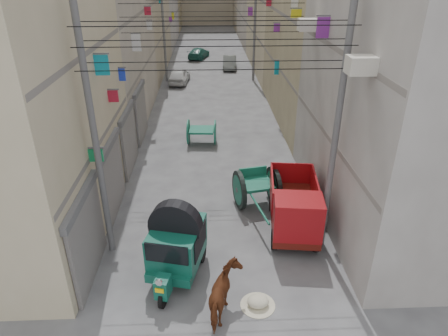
{
  "coord_description": "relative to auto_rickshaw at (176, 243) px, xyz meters",
  "views": [
    {
      "loc": [
        -0.26,
        -5.02,
        8.68
      ],
      "look_at": [
        0.24,
        6.5,
        2.78
      ],
      "focal_mm": 32.0,
      "sensor_mm": 36.0,
      "label": 1
    }
  ],
  "objects": [
    {
      "name": "shutters_left",
      "position": [
        -2.64,
        5.61,
        0.34
      ],
      "size": [
        0.18,
        14.4,
        2.88
      ],
      "color": "#535258",
      "rests_on": "ground"
    },
    {
      "name": "signboards",
      "position": [
        1.27,
        16.9,
        2.28
      ],
      "size": [
        8.22,
        40.52,
        5.67
      ],
      "color": "silver",
      "rests_on": "ground"
    },
    {
      "name": "ac_units",
      "position": [
        4.93,
        2.91,
        6.28
      ],
      "size": [
        0.7,
        6.55,
        3.35
      ],
      "color": "beige",
      "rests_on": "ground"
    },
    {
      "name": "utility_poles",
      "position": [
        1.28,
        12.24,
        2.85
      ],
      "size": [
        7.4,
        22.2,
        8.0
      ],
      "color": "#545356",
      "rests_on": "ground"
    },
    {
      "name": "overhead_cables",
      "position": [
        1.28,
        9.64,
        5.61
      ],
      "size": [
        7.4,
        22.52,
        1.12
      ],
      "color": "black",
      "rests_on": "ground"
    },
    {
      "name": "auto_rickshaw",
      "position": [
        0.0,
        0.0,
        0.0
      ],
      "size": [
        2.02,
        2.88,
        1.96
      ],
      "rotation": [
        0.0,
        0.0,
        -0.24
      ],
      "color": "black",
      "rests_on": "ground"
    },
    {
      "name": "tonga_cart",
      "position": [
        2.91,
        3.87,
        -0.35
      ],
      "size": [
        1.95,
        3.61,
        1.54
      ],
      "rotation": [
        0.0,
        0.0,
        0.21
      ],
      "color": "black",
      "rests_on": "ground"
    },
    {
      "name": "mini_truck",
      "position": [
        3.99,
        1.76,
        -0.18
      ],
      "size": [
        2.02,
        3.76,
        2.02
      ],
      "rotation": [
        0.0,
        0.0,
        -0.12
      ],
      "color": "black",
      "rests_on": "ground"
    },
    {
      "name": "second_cart",
      "position": [
        0.68,
        10.14,
        -0.44
      ],
      "size": [
        1.6,
        1.44,
        1.34
      ],
      "rotation": [
        0.0,
        0.0,
        -0.07
      ],
      "color": "#166149",
      "rests_on": "ground"
    },
    {
      "name": "feed_sack",
      "position": [
        2.34,
        -1.49,
        -1.0
      ],
      "size": [
        0.62,
        0.5,
        0.31
      ],
      "primitive_type": "ellipsoid",
      "color": "beige",
      "rests_on": "ground"
    },
    {
      "name": "horse",
      "position": [
        1.4,
        -1.76,
        -0.44
      ],
      "size": [
        1.1,
        1.81,
        1.42
      ],
      "primitive_type": "imported",
      "rotation": [
        0.0,
        0.0,
        2.94
      ],
      "color": "brown",
      "rests_on": "ground"
    },
    {
      "name": "distant_car_white",
      "position": [
        -1.23,
        22.6,
        -0.55
      ],
      "size": [
        1.79,
        3.68,
        1.21
      ],
      "primitive_type": "imported",
      "rotation": [
        0.0,
        0.0,
        3.04
      ],
      "color": "silver",
      "rests_on": "ground"
    },
    {
      "name": "distant_car_grey",
      "position": [
        3.15,
        27.54,
        -0.59
      ],
      "size": [
        1.41,
        3.49,
        1.13
      ],
      "primitive_type": "imported",
      "rotation": [
        0.0,
        0.0,
        -0.06
      ],
      "color": "#5B605E",
      "rests_on": "ground"
    },
    {
      "name": "distant_car_green",
      "position": [
        0.21,
        32.13,
        -0.62
      ],
      "size": [
        2.47,
        3.97,
        1.07
      ],
      "primitive_type": "imported",
      "rotation": [
        0.0,
        0.0,
        2.86
      ],
      "color": "#1F5A4E",
      "rests_on": "ground"
    }
  ]
}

